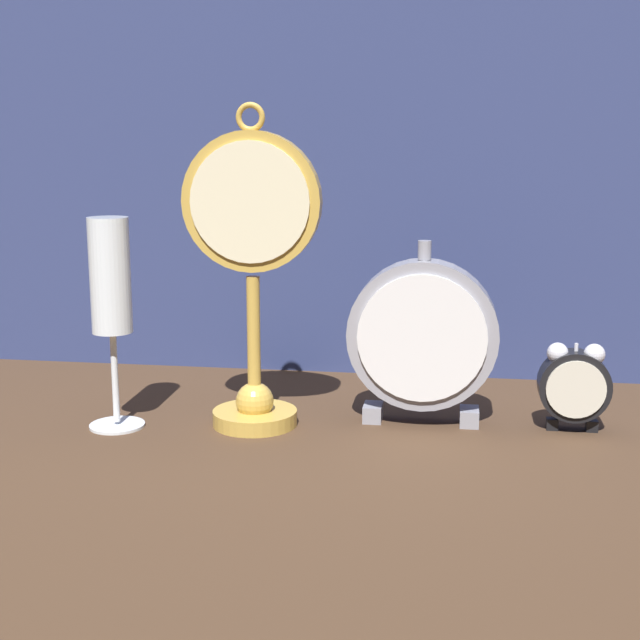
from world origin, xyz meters
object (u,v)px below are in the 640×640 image
object	(u,v)px
pocket_watch_on_stand	(253,272)
alarm_clock_twin_bell	(574,383)
mantel_clock_silver	(422,336)
champagne_flute	(111,292)

from	to	relation	value
pocket_watch_on_stand	alarm_clock_twin_bell	size ratio (longest dim) A/B	3.59
alarm_clock_twin_bell	mantel_clock_silver	distance (m)	0.16
pocket_watch_on_stand	mantel_clock_silver	distance (m)	0.19
alarm_clock_twin_bell	champagne_flute	xyz separation A→B (m)	(-0.48, -0.06, 0.09)
alarm_clock_twin_bell	mantel_clock_silver	size ratio (longest dim) A/B	0.48
champagne_flute	alarm_clock_twin_bell	bearing A→B (deg)	7.07
alarm_clock_twin_bell	champagne_flute	size ratio (longest dim) A/B	0.42
pocket_watch_on_stand	alarm_clock_twin_bell	bearing A→B (deg)	5.35
champagne_flute	mantel_clock_silver	bearing A→B (deg)	10.82
pocket_watch_on_stand	champagne_flute	xyz separation A→B (m)	(-0.14, -0.03, -0.02)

